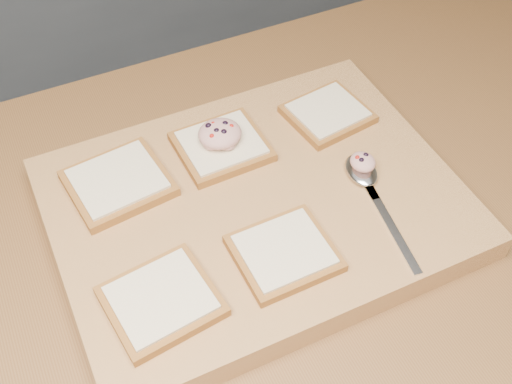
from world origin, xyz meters
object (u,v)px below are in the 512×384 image
(bread_far_center, at_px, (222,146))
(cutting_board, at_px, (256,207))
(tuna_salad_dollop, at_px, (220,133))
(spoon, at_px, (366,178))

(bread_far_center, bearing_deg, cutting_board, -86.47)
(bread_far_center, xyz_separation_m, tuna_salad_dollop, (-0.00, 0.00, 0.02))
(cutting_board, bearing_deg, bread_far_center, 93.53)
(cutting_board, xyz_separation_m, tuna_salad_dollop, (-0.01, 0.10, 0.05))
(tuna_salad_dollop, bearing_deg, bread_far_center, -68.04)
(cutting_board, bearing_deg, spoon, -14.63)
(cutting_board, relative_size, spoon, 2.56)
(spoon, bearing_deg, tuna_salad_dollop, 137.48)
(tuna_salad_dollop, height_order, spoon, tuna_salad_dollop)
(spoon, bearing_deg, bread_far_center, 137.72)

